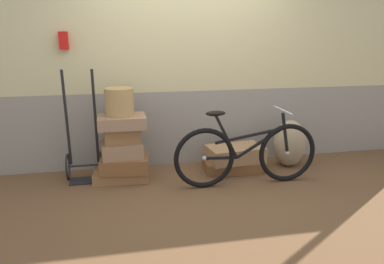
# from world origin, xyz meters

# --- Properties ---
(ground) EXTENTS (9.57, 5.20, 0.06)m
(ground) POSITION_xyz_m (0.00, 0.00, -0.03)
(ground) COLOR brown
(station_building) EXTENTS (7.57, 0.74, 2.99)m
(station_building) POSITION_xyz_m (0.01, 0.85, 1.50)
(station_building) COLOR gray
(station_building) RESTS_ON ground
(suitcase_0) EXTENTS (0.66, 0.50, 0.12)m
(suitcase_0) POSITION_xyz_m (-0.87, 0.37, 0.06)
(suitcase_0) COLOR olive
(suitcase_0) RESTS_ON ground
(suitcase_1) EXTENTS (0.58, 0.48, 0.17)m
(suitcase_1) POSITION_xyz_m (-0.83, 0.32, 0.20)
(suitcase_1) COLOR brown
(suitcase_1) RESTS_ON suitcase_0
(suitcase_2) EXTENTS (0.48, 0.40, 0.17)m
(suitcase_2) POSITION_xyz_m (-0.86, 0.32, 0.37)
(suitcase_2) COLOR #937051
(suitcase_2) RESTS_ON suitcase_1
(suitcase_3) EXTENTS (0.41, 0.31, 0.18)m
(suitcase_3) POSITION_xyz_m (-0.85, 0.33, 0.54)
(suitcase_3) COLOR olive
(suitcase_3) RESTS_ON suitcase_2
(suitcase_4) EXTENTS (0.53, 0.40, 0.13)m
(suitcase_4) POSITION_xyz_m (-0.84, 0.32, 0.70)
(suitcase_4) COLOR #937051
(suitcase_4) RESTS_ON suitcase_3
(suitcase_5) EXTENTS (0.72, 0.50, 0.13)m
(suitcase_5) POSITION_xyz_m (0.49, 0.37, 0.07)
(suitcase_5) COLOR brown
(suitcase_5) RESTS_ON ground
(suitcase_6) EXTENTS (0.71, 0.47, 0.19)m
(suitcase_6) POSITION_xyz_m (0.51, 0.33, 0.23)
(suitcase_6) COLOR #9E754C
(suitcase_6) RESTS_ON suitcase_5
(wicker_basket) EXTENTS (0.32, 0.32, 0.31)m
(wicker_basket) POSITION_xyz_m (-0.86, 0.35, 0.92)
(wicker_basket) COLOR #A8844C
(wicker_basket) RESTS_ON suitcase_4
(luggage_trolley) EXTENTS (0.40, 0.38, 1.29)m
(luggage_trolley) POSITION_xyz_m (-1.29, 0.45, 0.29)
(luggage_trolley) COLOR black
(luggage_trolley) RESTS_ON ground
(burlap_sack) EXTENTS (0.42, 0.35, 0.60)m
(burlap_sack) POSITION_xyz_m (1.25, 0.37, 0.30)
(burlap_sack) COLOR #9E8966
(burlap_sack) RESTS_ON ground
(bicycle) EXTENTS (1.66, 0.46, 0.87)m
(bicycle) POSITION_xyz_m (0.50, -0.10, 0.36)
(bicycle) COLOR black
(bicycle) RESTS_ON ground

